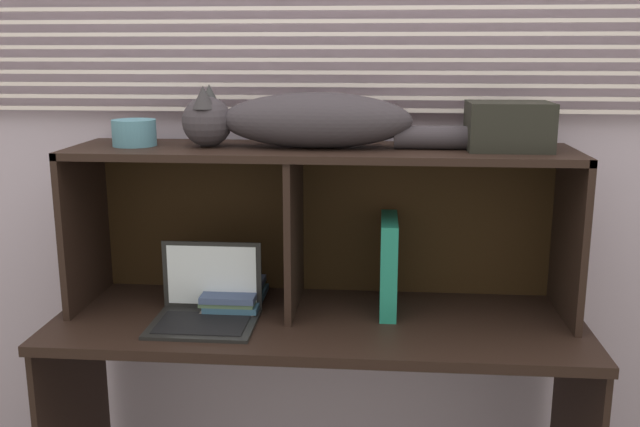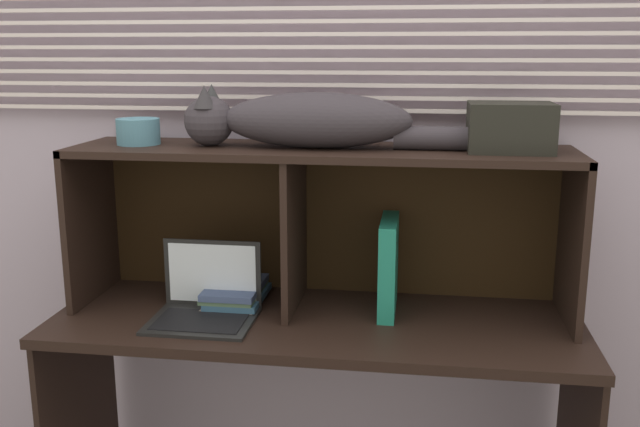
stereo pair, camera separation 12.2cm
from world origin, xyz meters
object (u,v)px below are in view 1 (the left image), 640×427
object	(u,v)px
small_basket	(134,133)
storage_box	(508,126)
binder_upright	(389,265)
laptop	(207,306)
book_stack	(235,295)
cat	(308,121)

from	to	relation	value
small_basket	storage_box	xyz separation A→B (m)	(1.09, 0.00, 0.03)
binder_upright	small_basket	size ratio (longest dim) A/B	2.21
laptop	storage_box	size ratio (longest dim) A/B	1.29
laptop	small_basket	size ratio (longest dim) A/B	2.32
laptop	storage_box	distance (m)	1.01
laptop	storage_box	bearing A→B (deg)	8.91
book_stack	cat	bearing A→B (deg)	0.14
small_basket	cat	bearing A→B (deg)	-0.00
cat	storage_box	world-z (taller)	cat
binder_upright	laptop	bearing A→B (deg)	-165.72
cat	storage_box	size ratio (longest dim) A/B	4.18
storage_box	cat	bearing A→B (deg)	-180.00
book_stack	small_basket	xyz separation A→B (m)	(-0.29, 0.00, 0.50)
laptop	storage_box	xyz separation A→B (m)	(0.86, 0.13, 0.52)
small_basket	laptop	bearing A→B (deg)	-29.90
storage_box	laptop	bearing A→B (deg)	-171.09
laptop	small_basket	world-z (taller)	small_basket
binder_upright	small_basket	world-z (taller)	small_basket
cat	binder_upright	world-z (taller)	cat
laptop	cat	bearing A→B (deg)	25.22
binder_upright	book_stack	xyz separation A→B (m)	(-0.47, -0.00, -0.11)
binder_upright	small_basket	xyz separation A→B (m)	(-0.76, 0.00, 0.39)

